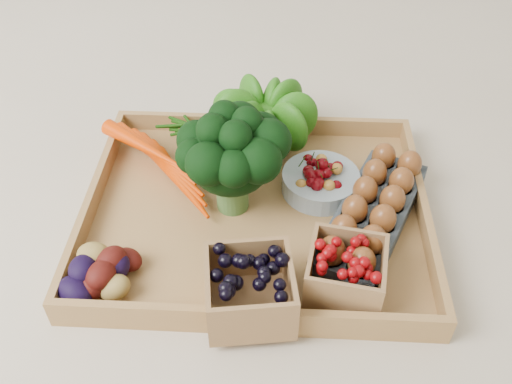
{
  "coord_description": "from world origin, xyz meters",
  "views": [
    {
      "loc": [
        0.03,
        -0.66,
        0.68
      ],
      "look_at": [
        0.0,
        0.0,
        0.06
      ],
      "focal_mm": 40.0,
      "sensor_mm": 36.0,
      "label": 1
    }
  ],
  "objects_px": {
    "broccoli": "(232,175)",
    "cherry_bowl": "(320,182)",
    "egg_carton": "(371,217)",
    "tray": "(256,215)"
  },
  "relations": [
    {
      "from": "tray",
      "to": "cherry_bowl",
      "type": "height_order",
      "value": "cherry_bowl"
    },
    {
      "from": "broccoli",
      "to": "cherry_bowl",
      "type": "relative_size",
      "value": 1.33
    },
    {
      "from": "tray",
      "to": "broccoli",
      "type": "distance_m",
      "value": 0.09
    },
    {
      "from": "tray",
      "to": "cherry_bowl",
      "type": "bearing_deg",
      "value": 29.23
    },
    {
      "from": "tray",
      "to": "egg_carton",
      "type": "bearing_deg",
      "value": -6.04
    },
    {
      "from": "tray",
      "to": "egg_carton",
      "type": "xyz_separation_m",
      "value": [
        0.18,
        -0.02,
        0.02
      ]
    },
    {
      "from": "cherry_bowl",
      "to": "egg_carton",
      "type": "distance_m",
      "value": 0.11
    },
    {
      "from": "egg_carton",
      "to": "tray",
      "type": "bearing_deg",
      "value": -161.83
    },
    {
      "from": "broccoli",
      "to": "egg_carton",
      "type": "xyz_separation_m",
      "value": [
        0.22,
        -0.03,
        -0.05
      ]
    },
    {
      "from": "broccoli",
      "to": "egg_carton",
      "type": "height_order",
      "value": "broccoli"
    }
  ]
}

